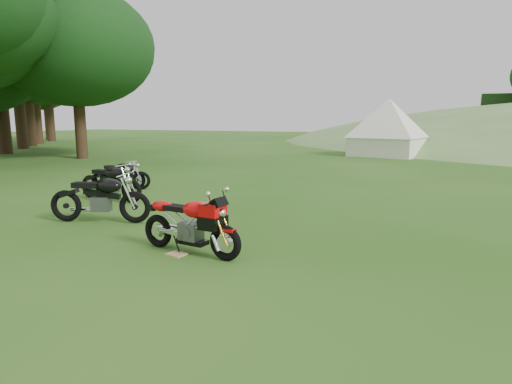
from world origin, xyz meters
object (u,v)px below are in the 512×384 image
at_px(vintage_moto_a, 121,175).
at_px(vintage_moto_d, 119,174).
at_px(sport_motorcycle, 190,220).
at_px(vintage_moto_b, 100,197).
at_px(tent_left, 388,129).
at_px(vintage_moto_c, 110,181).
at_px(plywood_board, 176,254).

xyz_separation_m(vintage_moto_a, vintage_moto_d, (-0.23, 0.19, -0.00)).
bearing_deg(sport_motorcycle, vintage_moto_b, 167.21).
bearing_deg(tent_left, vintage_moto_d, -100.16).
distance_m(vintage_moto_b, vintage_moto_c, 2.28).
bearing_deg(vintage_moto_b, tent_left, 61.61).
bearing_deg(sport_motorcycle, vintage_moto_a, 146.87).
xyz_separation_m(plywood_board, vintage_moto_b, (-2.51, 1.13, 0.50)).
bearing_deg(vintage_moto_b, plywood_board, -42.54).
bearing_deg(plywood_board, sport_motorcycle, 45.81).
distance_m(sport_motorcycle, vintage_moto_b, 2.84).
height_order(plywood_board, vintage_moto_c, vintage_moto_c).
xyz_separation_m(vintage_moto_c, vintage_moto_d, (-1.19, 1.67, -0.07)).
bearing_deg(plywood_board, vintage_moto_a, 137.67).
relative_size(vintage_moto_c, tent_left, 0.56).
relative_size(vintage_moto_a, vintage_moto_c, 0.87).
xyz_separation_m(plywood_board, vintage_moto_d, (-5.09, 4.61, 0.42)).
xyz_separation_m(sport_motorcycle, vintage_moto_a, (-5.00, 4.27, -0.09)).
xyz_separation_m(plywood_board, vintage_moto_c, (-3.90, 2.94, 0.48)).
bearing_deg(tent_left, plywood_board, -80.77).
bearing_deg(vintage_moto_b, vintage_moto_d, 108.14).
distance_m(vintage_moto_b, vintage_moto_d, 4.33).
height_order(plywood_board, tent_left, tent_left).
bearing_deg(vintage_moto_d, tent_left, 59.10).
bearing_deg(vintage_moto_d, vintage_moto_b, -62.92).
height_order(sport_motorcycle, vintage_moto_c, sport_motorcycle).
relative_size(vintage_moto_b, tent_left, 0.58).
bearing_deg(vintage_moto_a, tent_left, 45.70).
relative_size(plywood_board, tent_left, 0.08).
distance_m(plywood_board, tent_left, 19.39).
bearing_deg(plywood_board, vintage_moto_c, 142.94).
height_order(sport_motorcycle, vintage_moto_b, sport_motorcycle).
distance_m(sport_motorcycle, vintage_moto_d, 6.87).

